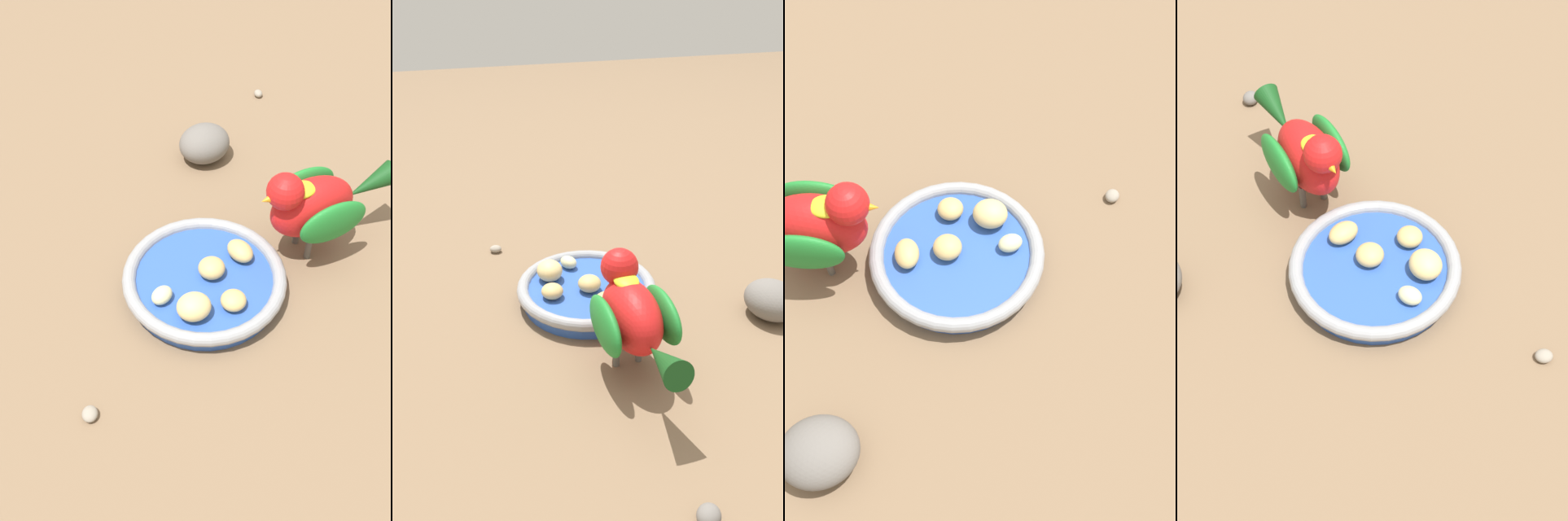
% 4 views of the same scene
% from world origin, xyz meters
% --- Properties ---
extents(ground_plane, '(4.00, 4.00, 0.00)m').
position_xyz_m(ground_plane, '(0.00, 0.00, 0.00)').
color(ground_plane, '#7A6047').
extents(feeding_bowl, '(0.19, 0.19, 0.03)m').
position_xyz_m(feeding_bowl, '(0.01, 0.02, 0.02)').
color(feeding_bowl, '#2D56B7').
rests_on(feeding_bowl, ground_plane).
extents(apple_piece_0, '(0.04, 0.04, 0.02)m').
position_xyz_m(apple_piece_0, '(0.00, 0.02, 0.03)').
color(apple_piece_0, tan).
rests_on(apple_piece_0, feeding_bowl).
extents(apple_piece_1, '(0.04, 0.04, 0.02)m').
position_xyz_m(apple_piece_1, '(0.00, 0.07, 0.03)').
color(apple_piece_1, tan).
rests_on(apple_piece_1, feeding_bowl).
extents(apple_piece_2, '(0.04, 0.04, 0.03)m').
position_xyz_m(apple_piece_2, '(0.04, 0.06, 0.04)').
color(apple_piece_2, '#E5C67F').
rests_on(apple_piece_2, feeding_bowl).
extents(apple_piece_3, '(0.03, 0.03, 0.02)m').
position_xyz_m(apple_piece_3, '(0.07, 0.03, 0.03)').
color(apple_piece_3, beige).
rests_on(apple_piece_3, feeding_bowl).
extents(apple_piece_4, '(0.03, 0.04, 0.02)m').
position_xyz_m(apple_piece_4, '(-0.04, 0.01, 0.03)').
color(apple_piece_4, tan).
rests_on(apple_piece_4, feeding_bowl).
extents(parrot, '(0.18, 0.09, 0.13)m').
position_xyz_m(parrot, '(-0.13, 0.01, 0.07)').
color(parrot, '#59544C').
rests_on(parrot, ground_plane).
extents(rock_large, '(0.09, 0.08, 0.05)m').
position_xyz_m(rock_large, '(-0.10, -0.20, 0.02)').
color(rock_large, slate).
rests_on(rock_large, ground_plane).
extents(pebble_1, '(0.02, 0.02, 0.01)m').
position_xyz_m(pebble_1, '(0.18, 0.11, 0.01)').
color(pebble_1, gray).
rests_on(pebble_1, ground_plane).
extents(pebble_2, '(0.03, 0.03, 0.02)m').
position_xyz_m(pebble_2, '(-0.32, 0.03, 0.01)').
color(pebble_2, slate).
rests_on(pebble_2, ground_plane).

